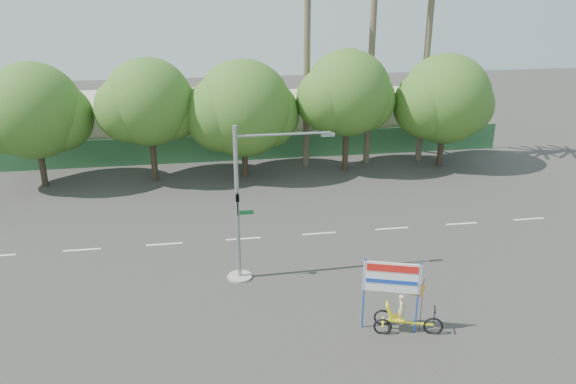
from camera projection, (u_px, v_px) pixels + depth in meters
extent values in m
plane|color=#33302D|center=(312.00, 323.00, 21.89)|extent=(120.00, 120.00, 0.00)
cube|color=#336B3D|center=(254.00, 147.00, 41.38)|extent=(38.00, 0.08, 2.00)
cube|color=beige|center=(120.00, 124.00, 43.69)|extent=(12.00, 8.00, 4.00)
cube|color=beige|center=(344.00, 118.00, 46.45)|extent=(14.00, 8.00, 3.60)
cylinder|color=#473828|center=(41.00, 160.00, 35.79)|extent=(0.40, 0.40, 3.52)
sphere|color=#295819|center=(33.00, 111.00, 34.66)|extent=(6.00, 6.00, 6.00)
sphere|color=#295819|center=(59.00, 118.00, 35.33)|extent=(4.32, 4.32, 4.32)
sphere|color=#295819|center=(10.00, 117.00, 34.34)|extent=(4.56, 4.56, 4.56)
cylinder|color=#473828|center=(153.00, 153.00, 36.80)|extent=(0.40, 0.40, 3.74)
sphere|color=#295819|center=(149.00, 102.00, 35.59)|extent=(5.60, 5.60, 5.60)
sphere|color=#295819|center=(170.00, 109.00, 36.27)|extent=(4.03, 4.03, 4.03)
sphere|color=#295819|center=(129.00, 109.00, 35.29)|extent=(4.26, 4.26, 4.26)
cylinder|color=#473828|center=(245.00, 152.00, 37.77)|extent=(0.40, 0.40, 3.30)
sphere|color=#295819|center=(243.00, 108.00, 36.71)|extent=(6.40, 6.40, 6.40)
sphere|color=#295819|center=(265.00, 114.00, 37.39)|extent=(4.61, 4.61, 4.61)
sphere|color=#295819|center=(222.00, 114.00, 36.37)|extent=(4.86, 4.86, 4.86)
cylinder|color=#473828|center=(346.00, 144.00, 38.71)|extent=(0.40, 0.40, 3.87)
sphere|color=#295819|center=(348.00, 93.00, 37.47)|extent=(5.80, 5.80, 5.80)
sphere|color=#295819|center=(365.00, 100.00, 38.16)|extent=(4.18, 4.18, 4.18)
sphere|color=#295819|center=(329.00, 99.00, 37.17)|extent=(4.41, 4.41, 4.41)
cylinder|color=#473828|center=(441.00, 142.00, 39.84)|extent=(0.40, 0.40, 3.43)
sphere|color=#295819|center=(446.00, 99.00, 38.73)|extent=(6.20, 6.20, 6.20)
sphere|color=#295819|center=(462.00, 105.00, 39.41)|extent=(4.46, 4.46, 4.46)
sphere|color=#295819|center=(427.00, 105.00, 38.40)|extent=(4.71, 4.71, 4.71)
cylinder|color=#70604C|center=(372.00, 43.00, 38.07)|extent=(0.44, 0.44, 17.00)
cylinder|color=#70604C|center=(427.00, 57.00, 39.02)|extent=(0.44, 0.44, 15.00)
cylinder|color=#70604C|center=(307.00, 67.00, 37.93)|extent=(0.44, 0.44, 14.00)
cylinder|color=gray|center=(240.00, 277.00, 25.19)|extent=(1.10, 1.10, 0.10)
cylinder|color=gray|center=(237.00, 205.00, 23.97)|extent=(0.18, 0.18, 7.00)
cylinder|color=gray|center=(283.00, 134.00, 23.19)|extent=(4.00, 0.10, 0.10)
cube|color=gray|center=(328.00, 135.00, 23.50)|extent=(0.55, 0.20, 0.12)
imported|color=black|center=(238.00, 205.00, 23.73)|extent=(0.16, 0.20, 1.00)
cube|color=#14662D|center=(246.00, 213.00, 24.14)|extent=(0.70, 0.04, 0.18)
torus|color=black|center=(433.00, 326.00, 21.09)|extent=(0.74, 0.32, 0.75)
torus|color=black|center=(383.00, 318.00, 21.67)|extent=(0.69, 0.30, 0.70)
torus|color=black|center=(383.00, 327.00, 21.10)|extent=(0.69, 0.30, 0.70)
cube|color=yellow|center=(408.00, 322.00, 21.21)|extent=(1.80, 0.66, 0.07)
cube|color=yellow|center=(383.00, 322.00, 21.38)|extent=(0.27, 0.65, 0.06)
cube|color=yellow|center=(396.00, 318.00, 21.22)|extent=(0.67, 0.61, 0.07)
cube|color=yellow|center=(389.00, 310.00, 21.16)|extent=(0.38, 0.52, 0.60)
cylinder|color=black|center=(434.00, 316.00, 20.94)|extent=(0.04, 0.04, 0.61)
cube|color=black|center=(435.00, 309.00, 20.83)|extent=(0.20, 0.49, 0.04)
imported|color=#CCB284|center=(402.00, 309.00, 21.05)|extent=(0.41, 0.50, 1.19)
cylinder|color=blue|center=(364.00, 293.00, 21.08)|extent=(0.08, 0.08, 2.98)
cylinder|color=blue|center=(418.00, 298.00, 20.78)|extent=(0.08, 0.08, 2.98)
cube|color=white|center=(392.00, 277.00, 20.66)|extent=(2.01, 0.72, 1.21)
cube|color=red|center=(393.00, 269.00, 20.49)|extent=(1.79, 0.61, 0.29)
cube|color=blue|center=(392.00, 282.00, 20.68)|extent=(1.79, 0.61, 0.15)
cylinder|color=black|center=(421.00, 306.00, 20.88)|extent=(0.03, 0.03, 2.32)
cube|color=red|center=(412.00, 288.00, 20.68)|extent=(0.94, 0.33, 0.72)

